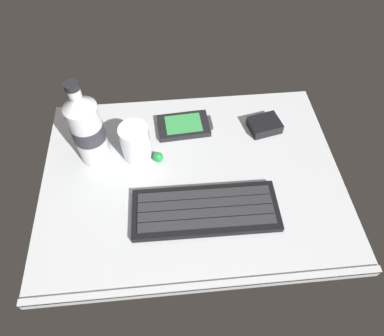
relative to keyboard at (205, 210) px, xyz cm
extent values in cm
cube|color=#B7BABC|center=(-1.87, 8.92, -1.81)|extent=(64.00, 48.00, 2.00)
cube|color=#B7BABC|center=(-1.87, -14.48, -0.41)|extent=(64.00, 1.20, 0.80)
cube|color=black|center=(0.00, 0.00, -0.11)|extent=(29.14, 11.38, 1.40)
cube|color=#28282B|center=(0.04, 3.30, 0.74)|extent=(26.70, 2.35, 0.30)
cube|color=#28282B|center=(0.01, 1.10, 0.74)|extent=(26.70, 2.35, 0.30)
cube|color=#28282B|center=(-0.01, -1.10, 0.74)|extent=(26.70, 2.35, 0.30)
cube|color=#28282B|center=(-0.04, -3.30, 0.74)|extent=(26.70, 2.35, 0.30)
cube|color=black|center=(-2.58, 23.05, -0.11)|extent=(12.49, 8.40, 1.40)
cube|color=green|center=(-2.58, 23.05, 0.64)|extent=(8.78, 6.48, 0.10)
cube|color=#333338|center=(3.80, 23.48, -0.11)|extent=(1.06, 3.85, 1.12)
cylinder|color=silver|center=(-13.43, 15.92, 3.44)|extent=(6.40, 6.40, 8.50)
cylinder|color=brown|center=(-13.43, 15.92, 2.45)|extent=(5.50, 5.50, 6.12)
cylinder|color=silver|center=(-22.57, 16.41, 6.69)|extent=(6.60, 6.60, 15.00)
cone|color=silver|center=(-22.57, 16.41, 15.59)|extent=(6.60, 6.60, 2.80)
cylinder|color=silver|center=(-22.57, 16.41, 17.89)|extent=(2.51, 2.51, 1.80)
cylinder|color=black|center=(-22.57, 16.41, 19.39)|extent=(2.77, 2.77, 1.20)
cylinder|color=#2D2D38|center=(-22.57, 16.41, 7.44)|extent=(6.73, 6.73, 3.80)
cube|color=black|center=(16.46, 21.05, 0.39)|extent=(8.04, 6.97, 2.40)
sphere|color=#198C33|center=(-8.87, 13.92, 0.29)|extent=(2.20, 2.20, 2.20)
camera|label=1|loc=(-5.71, -32.44, 60.09)|focal=32.06mm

